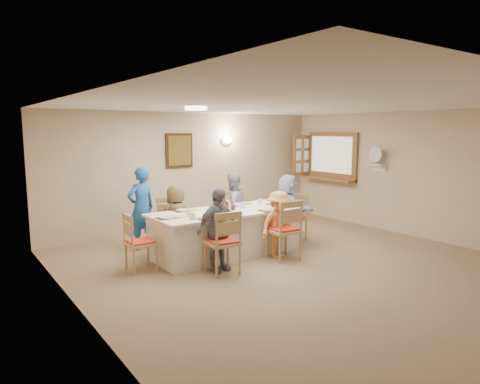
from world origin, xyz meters
TOP-DOWN VIEW (x-y plane):
  - ground at (0.00, 0.00)m, footprint 7.00×7.00m
  - room_walls at (0.00, 0.00)m, footprint 7.00×7.00m
  - wall_picture at (-0.30, 3.46)m, footprint 0.62×0.05m
  - wall_sconce at (0.90, 3.44)m, footprint 0.26×0.09m
  - ceiling_light at (-1.00, 1.50)m, footprint 0.36×0.36m
  - serving_hatch at (3.21, 2.40)m, footprint 0.06×1.50m
  - hatch_sill at (3.09, 2.40)m, footprint 0.30×1.50m
  - shutter_door at (2.95, 3.16)m, footprint 0.55×0.04m
  - fan_shelf at (3.13, 1.05)m, footprint 0.22×0.36m
  - desk_fan at (3.10, 1.05)m, footprint 0.30×0.30m
  - dining_table at (-0.52, 1.36)m, footprint 2.60×1.10m
  - chair_back_left at (-1.12, 2.16)m, footprint 0.52×0.52m
  - chair_back_right at (0.08, 2.16)m, footprint 0.46×0.46m
  - chair_front_left at (-1.12, 0.56)m, footprint 0.51×0.51m
  - chair_front_right at (0.08, 0.56)m, footprint 0.54×0.54m
  - chair_left_end at (-2.07, 1.36)m, footprint 0.44×0.44m
  - chair_right_end at (1.03, 1.36)m, footprint 0.47×0.47m
  - diner_back_left at (-1.12, 2.04)m, footprint 0.71×0.58m
  - diner_back_right at (0.08, 2.04)m, footprint 0.75×0.64m
  - diner_front_left at (-1.12, 0.68)m, footprint 0.82×0.48m
  - diner_front_right at (0.08, 0.68)m, footprint 0.77×0.49m
  - diner_right_end at (0.90, 1.36)m, footprint 1.34×0.80m
  - caregiver at (-1.57, 2.51)m, footprint 0.66×0.53m
  - placemat_fl at (-1.12, 0.94)m, footprint 0.36×0.26m
  - plate_fl at (-1.12, 0.94)m, footprint 0.25×0.25m
  - napkin_fl at (-0.94, 0.89)m, footprint 0.15×0.15m
  - placemat_fr at (0.08, 0.94)m, footprint 0.34×0.25m
  - plate_fr at (0.08, 0.94)m, footprint 0.22×0.22m
  - napkin_fr at (0.26, 0.89)m, footprint 0.14×0.14m
  - placemat_bl at (-1.12, 1.78)m, footprint 0.35×0.26m
  - plate_bl at (-1.12, 1.78)m, footprint 0.24×0.24m
  - napkin_bl at (-0.94, 1.73)m, footprint 0.13×0.13m
  - placemat_br at (0.08, 1.78)m, footprint 0.34×0.25m
  - plate_br at (0.08, 1.78)m, footprint 0.25×0.25m
  - napkin_br at (0.26, 1.73)m, footprint 0.13×0.13m
  - placemat_le at (-1.62, 1.36)m, footprint 0.34×0.25m
  - plate_le at (-1.62, 1.36)m, footprint 0.25×0.25m
  - napkin_le at (-1.44, 1.31)m, footprint 0.14×0.14m
  - placemat_re at (0.60, 1.36)m, footprint 0.35×0.26m
  - plate_re at (0.60, 1.36)m, footprint 0.22×0.22m
  - napkin_re at (0.78, 1.31)m, footprint 0.14×0.14m
  - teacup_a at (-1.34, 1.08)m, footprint 0.18×0.18m
  - teacup_b at (-0.16, 1.86)m, footprint 0.09×0.09m
  - bowl_a at (-0.73, 1.13)m, footprint 0.29×0.29m
  - bowl_b at (-0.16, 1.61)m, footprint 0.29×0.29m
  - condiment_ketchup at (-0.55, 1.37)m, footprint 0.11×0.11m
  - condiment_brown at (-0.50, 1.43)m, footprint 0.12×0.12m
  - condiment_malt at (-0.40, 1.36)m, footprint 0.20×0.20m
  - drinking_glass at (-0.67, 1.41)m, footprint 0.07×0.07m

SIDE VIEW (x-z plane):
  - ground at x=0.00m, z-range 0.00..0.00m
  - dining_table at x=-0.52m, z-range 0.00..0.76m
  - chair_left_end at x=-2.07m, z-range 0.00..0.90m
  - chair_right_end at x=1.03m, z-range 0.00..0.91m
  - chair_back_left at x=-1.12m, z-range 0.00..0.94m
  - chair_back_right at x=0.08m, z-range 0.00..0.94m
  - chair_front_left at x=-1.12m, z-range 0.00..0.97m
  - chair_front_right at x=0.08m, z-range 0.00..1.01m
  - diner_front_right at x=0.08m, z-range 0.00..1.13m
  - diner_back_left at x=-1.12m, z-range 0.00..1.18m
  - diner_front_left at x=-1.12m, z-range 0.00..1.28m
  - diner_right_end at x=0.90m, z-range 0.00..1.30m
  - diner_back_right at x=0.08m, z-range 0.00..1.33m
  - caregiver at x=-1.57m, z-range 0.00..1.49m
  - placemat_fl at x=-1.12m, z-range 0.76..0.77m
  - placemat_fr at x=0.08m, z-range 0.76..0.77m
  - placemat_bl at x=-1.12m, z-range 0.76..0.77m
  - placemat_br at x=0.08m, z-range 0.76..0.77m
  - placemat_le at x=-1.62m, z-range 0.76..0.77m
  - placemat_re at x=0.60m, z-range 0.76..0.77m
  - napkin_fl at x=-0.94m, z-range 0.77..0.77m
  - napkin_fr at x=0.26m, z-range 0.77..0.77m
  - napkin_bl at x=-0.94m, z-range 0.77..0.77m
  - napkin_br at x=0.26m, z-range 0.77..0.77m
  - napkin_le at x=-1.44m, z-range 0.77..0.77m
  - napkin_re at x=0.78m, z-range 0.77..0.77m
  - plate_fl at x=-1.12m, z-range 0.77..0.78m
  - plate_fr at x=0.08m, z-range 0.77..0.78m
  - plate_bl at x=-1.12m, z-range 0.77..0.78m
  - plate_br at x=0.08m, z-range 0.77..0.78m
  - plate_le at x=-1.62m, z-range 0.77..0.78m
  - plate_re at x=0.60m, z-range 0.77..0.78m
  - bowl_a at x=-0.73m, z-range 0.76..0.81m
  - bowl_b at x=-0.16m, z-range 0.76..0.82m
  - teacup_b at x=-0.16m, z-range 0.76..0.84m
  - teacup_a at x=-1.34m, z-range 0.76..0.85m
  - drinking_glass at x=-0.67m, z-range 0.77..0.87m
  - condiment_malt at x=-0.40m, z-range 0.76..0.91m
  - condiment_ketchup at x=-0.55m, z-range 0.76..0.97m
  - condiment_brown at x=-0.50m, z-range 0.76..0.98m
  - hatch_sill at x=3.09m, z-range 0.95..1.00m
  - fan_shelf at x=3.13m, z-range 1.39..1.41m
  - serving_hatch at x=3.21m, z-range 0.92..2.08m
  - shutter_door at x=2.95m, z-range 1.00..2.00m
  - room_walls at x=0.00m, z-range -1.99..5.01m
  - desk_fan at x=3.10m, z-range 1.41..1.69m
  - wall_picture at x=-0.30m, z-range 1.34..2.06m
  - wall_sconce at x=0.90m, z-range 1.81..1.99m
  - ceiling_light at x=-1.00m, z-range 2.45..2.50m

